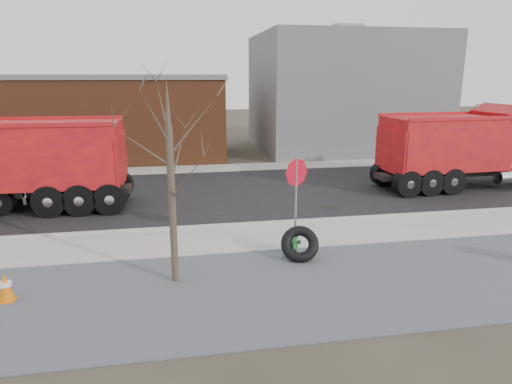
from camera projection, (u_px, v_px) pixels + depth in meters
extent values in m
plane|color=#383328|center=(274.00, 239.00, 14.83)|extent=(120.00, 120.00, 0.00)
cube|color=slate|center=(305.00, 286.00, 11.49)|extent=(60.00, 5.00, 0.03)
cube|color=#9E9B93|center=(273.00, 236.00, 15.06)|extent=(60.00, 2.50, 0.06)
cube|color=#9E9B93|center=(265.00, 223.00, 16.29)|extent=(60.00, 0.15, 0.11)
cube|color=black|center=(244.00, 192.00, 20.83)|extent=(60.00, 9.40, 0.02)
cube|color=#9E9B93|center=(229.00, 168.00, 26.26)|extent=(60.00, 2.00, 0.06)
cube|color=slate|center=(343.00, 93.00, 32.57)|extent=(12.00, 10.00, 8.00)
cube|color=brown|center=(61.00, 120.00, 28.68)|extent=(20.00, 8.00, 5.00)
cube|color=slate|center=(56.00, 76.00, 28.02)|extent=(20.20, 8.20, 0.30)
cylinder|color=#382D23|center=(172.00, 207.00, 11.30)|extent=(0.18, 0.18, 4.00)
cone|color=#382D23|center=(167.00, 100.00, 10.66)|extent=(0.14, 0.14, 1.20)
cylinder|color=#2C763C|center=(292.00, 256.00, 13.38)|extent=(0.46, 0.46, 0.06)
cylinder|color=#2C763C|center=(292.00, 246.00, 13.30)|extent=(0.24, 0.24, 0.63)
cylinder|color=#2C763C|center=(293.00, 237.00, 13.23)|extent=(0.32, 0.32, 0.05)
sphere|color=#2C763C|center=(293.00, 233.00, 13.20)|extent=(0.25, 0.25, 0.25)
cylinder|color=#2C763C|center=(293.00, 230.00, 13.18)|extent=(0.05, 0.05, 0.06)
cylinder|color=#2C763C|center=(287.00, 243.00, 13.23)|extent=(0.14, 0.13, 0.12)
cylinder|color=#2C763C|center=(298.00, 242.00, 13.33)|extent=(0.14, 0.13, 0.12)
cylinder|color=#2C763C|center=(295.00, 246.00, 13.11)|extent=(0.17, 0.14, 0.16)
torus|color=black|center=(300.00, 244.00, 13.06)|extent=(1.24, 1.07, 1.06)
cylinder|color=gray|center=(296.00, 202.00, 13.35)|extent=(0.07, 0.07, 3.13)
cylinder|color=red|center=(297.00, 172.00, 13.13)|extent=(0.76, 0.44, 0.85)
cube|color=orange|center=(7.00, 301.00, 10.74)|extent=(0.37, 0.37, 0.04)
cone|color=orange|center=(5.00, 287.00, 10.65)|extent=(0.35, 0.35, 0.69)
cylinder|color=white|center=(5.00, 284.00, 10.64)|extent=(0.29, 0.29, 0.10)
cube|color=black|center=(467.00, 172.00, 21.69)|extent=(9.25, 1.41, 0.24)
cube|color=white|center=(504.00, 143.00, 21.76)|extent=(1.85, 2.56, 1.94)
cube|color=red|center=(444.00, 143.00, 21.01)|extent=(5.51, 2.86, 2.37)
cylinder|color=silver|center=(475.00, 131.00, 22.42)|extent=(0.16, 0.16, 2.59)
cylinder|color=black|center=(404.00, 173.00, 22.09)|extent=(1.20, 0.38, 1.19)
cylinder|color=black|center=(429.00, 182.00, 20.13)|extent=(1.20, 0.38, 1.19)
cube|color=black|center=(13.00, 193.00, 17.86)|extent=(9.04, 1.28, 0.24)
cube|color=red|center=(47.00, 154.00, 17.69)|extent=(5.61, 2.84, 2.43)
cylinder|color=black|center=(80.00, 199.00, 17.25)|extent=(1.22, 0.37, 1.21)
cylinder|color=black|center=(92.00, 186.00, 19.29)|extent=(1.22, 0.37, 1.21)
cube|color=black|center=(4.00, 181.00, 18.03)|extent=(2.22, 2.01, 1.02)
cube|color=silver|center=(32.00, 180.00, 18.11)|extent=(0.23, 1.62, 0.93)
cylinder|color=black|center=(22.00, 189.00, 19.16)|extent=(1.04, 0.38, 1.02)
cylinder|color=black|center=(0.00, 202.00, 17.22)|extent=(1.04, 0.38, 1.02)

